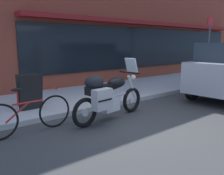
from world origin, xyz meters
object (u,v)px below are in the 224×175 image
(touring_motorcycle, at_px, (108,95))
(parked_bicycle, at_px, (29,115))
(parking_sign_pole, at_px, (208,44))
(sandwich_board_sign, at_px, (30,92))

(touring_motorcycle, bearing_deg, parked_bicycle, 168.65)
(touring_motorcycle, distance_m, parked_bicycle, 1.73)
(touring_motorcycle, relative_size, parked_bicycle, 1.23)
(parked_bicycle, relative_size, parking_sign_pole, 0.65)
(touring_motorcycle, xyz_separation_m, parked_bicycle, (-1.69, 0.34, -0.23))
(parked_bicycle, xyz_separation_m, parking_sign_pole, (8.16, 0.98, 1.35))
(touring_motorcycle, height_order, parking_sign_pole, parking_sign_pole)
(touring_motorcycle, bearing_deg, sandwich_board_sign, 126.68)
(sandwich_board_sign, bearing_deg, parked_bicycle, -110.92)
(parking_sign_pole, bearing_deg, sandwich_board_sign, 177.84)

